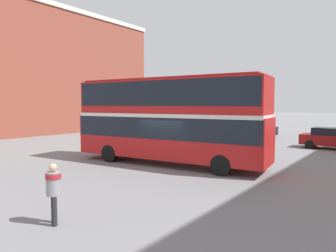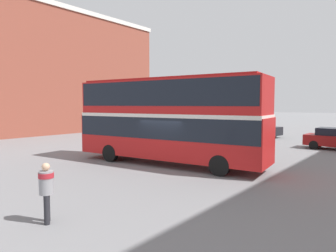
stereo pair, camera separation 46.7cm
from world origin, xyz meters
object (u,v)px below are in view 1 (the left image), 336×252
(double_decker_bus, at_px, (168,116))
(parked_car_kerb_near, at_px, (331,138))
(pedestrian_foreground, at_px, (54,187))
(parked_car_kerb_far, at_px, (252,128))

(double_decker_bus, xyz_separation_m, parked_car_kerb_near, (6.17, 11.95, -1.91))
(double_decker_bus, distance_m, parked_car_kerb_near, 13.58)
(parked_car_kerb_near, bearing_deg, double_decker_bus, -115.97)
(pedestrian_foreground, relative_size, parked_car_kerb_near, 0.41)
(parked_car_kerb_near, bearing_deg, parked_car_kerb_far, 149.19)
(double_decker_bus, height_order, parked_car_kerb_far, double_decker_bus)
(double_decker_bus, xyz_separation_m, pedestrian_foreground, (2.58, -8.57, -1.67))
(double_decker_bus, relative_size, pedestrian_foreground, 6.54)
(double_decker_bus, height_order, parked_car_kerb_near, double_decker_bus)
(double_decker_bus, xyz_separation_m, parked_car_kerb_far, (-1.90, 17.02, -1.88))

